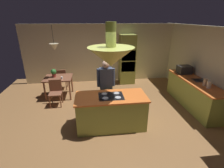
{
  "coord_description": "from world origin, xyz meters",
  "views": [
    {
      "loc": [
        -0.46,
        -4.05,
        2.79
      ],
      "look_at": [
        0.1,
        0.4,
        1.0
      ],
      "focal_mm": 26.82,
      "sensor_mm": 36.0,
      "label": 1
    }
  ],
  "objects_px": {
    "oven_tower": "(127,59)",
    "canister_flour": "(209,85)",
    "chair_by_back_wall": "(62,78)",
    "microwave_on_counter": "(184,70)",
    "kitchen_island": "(111,111)",
    "dining_table": "(58,80)",
    "potted_plant_on_table": "(54,73)",
    "person_at_island": "(106,84)",
    "cup_on_table": "(62,78)",
    "canister_sugar": "(205,82)",
    "chair_facing_island": "(56,91)"
  },
  "relations": [
    {
      "from": "kitchen_island",
      "to": "dining_table",
      "type": "xyz_separation_m",
      "value": [
        -1.7,
        2.1,
        0.19
      ]
    },
    {
      "from": "chair_by_back_wall",
      "to": "kitchen_island",
      "type": "bearing_deg",
      "value": 121.75
    },
    {
      "from": "canister_flour",
      "to": "canister_sugar",
      "type": "distance_m",
      "value": 0.18
    },
    {
      "from": "oven_tower",
      "to": "chair_facing_island",
      "type": "relative_size",
      "value": 2.45
    },
    {
      "from": "potted_plant_on_table",
      "to": "microwave_on_counter",
      "type": "relative_size",
      "value": 0.65
    },
    {
      "from": "chair_by_back_wall",
      "to": "person_at_island",
      "type": "bearing_deg",
      "value": 128.63
    },
    {
      "from": "kitchen_island",
      "to": "dining_table",
      "type": "relative_size",
      "value": 1.88
    },
    {
      "from": "canister_flour",
      "to": "microwave_on_counter",
      "type": "bearing_deg",
      "value": 90.0
    },
    {
      "from": "kitchen_island",
      "to": "canister_sugar",
      "type": "distance_m",
      "value": 2.92
    },
    {
      "from": "canister_sugar",
      "to": "microwave_on_counter",
      "type": "xyz_separation_m",
      "value": [
        0.0,
        1.18,
        0.03
      ]
    },
    {
      "from": "kitchen_island",
      "to": "chair_by_back_wall",
      "type": "height_order",
      "value": "kitchen_island"
    },
    {
      "from": "potted_plant_on_table",
      "to": "canister_sugar",
      "type": "distance_m",
      "value": 5.01
    },
    {
      "from": "oven_tower",
      "to": "chair_by_back_wall",
      "type": "distance_m",
      "value": 2.9
    },
    {
      "from": "potted_plant_on_table",
      "to": "microwave_on_counter",
      "type": "distance_m",
      "value": 4.72
    },
    {
      "from": "oven_tower",
      "to": "person_at_island",
      "type": "bearing_deg",
      "value": -114.65
    },
    {
      "from": "chair_facing_island",
      "to": "chair_by_back_wall",
      "type": "bearing_deg",
      "value": 90.0
    },
    {
      "from": "oven_tower",
      "to": "canister_flour",
      "type": "distance_m",
      "value": 3.52
    },
    {
      "from": "kitchen_island",
      "to": "canister_sugar",
      "type": "height_order",
      "value": "canister_sugar"
    },
    {
      "from": "oven_tower",
      "to": "cup_on_table",
      "type": "xyz_separation_m",
      "value": [
        -2.63,
        -1.36,
        -0.26
      ]
    },
    {
      "from": "chair_facing_island",
      "to": "potted_plant_on_table",
      "type": "bearing_deg",
      "value": 101.47
    },
    {
      "from": "chair_facing_island",
      "to": "potted_plant_on_table",
      "type": "height_order",
      "value": "potted_plant_on_table"
    },
    {
      "from": "canister_flour",
      "to": "potted_plant_on_table",
      "type": "bearing_deg",
      "value": 157.16
    },
    {
      "from": "cup_on_table",
      "to": "canister_sugar",
      "type": "bearing_deg",
      "value": -19.26
    },
    {
      "from": "potted_plant_on_table",
      "to": "canister_sugar",
      "type": "relative_size",
      "value": 1.4
    },
    {
      "from": "cup_on_table",
      "to": "oven_tower",
      "type": "bearing_deg",
      "value": 27.3
    },
    {
      "from": "chair_by_back_wall",
      "to": "microwave_on_counter",
      "type": "xyz_separation_m",
      "value": [
        4.54,
        -1.2,
        0.54
      ]
    },
    {
      "from": "oven_tower",
      "to": "canister_flour",
      "type": "height_order",
      "value": "oven_tower"
    },
    {
      "from": "kitchen_island",
      "to": "chair_facing_island",
      "type": "bearing_deg",
      "value": 139.49
    },
    {
      "from": "kitchen_island",
      "to": "potted_plant_on_table",
      "type": "height_order",
      "value": "potted_plant_on_table"
    },
    {
      "from": "kitchen_island",
      "to": "chair_by_back_wall",
      "type": "xyz_separation_m",
      "value": [
        -1.7,
        2.75,
        0.05
      ]
    },
    {
      "from": "kitchen_island",
      "to": "person_at_island",
      "type": "bearing_deg",
      "value": 95.37
    },
    {
      "from": "kitchen_island",
      "to": "cup_on_table",
      "type": "relative_size",
      "value": 20.49
    },
    {
      "from": "kitchen_island",
      "to": "dining_table",
      "type": "distance_m",
      "value": 2.71
    },
    {
      "from": "oven_tower",
      "to": "canister_flour",
      "type": "relative_size",
      "value": 10.85
    },
    {
      "from": "dining_table",
      "to": "canister_flour",
      "type": "bearing_deg",
      "value": -22.92
    },
    {
      "from": "canister_flour",
      "to": "person_at_island",
      "type": "bearing_deg",
      "value": 169.82
    },
    {
      "from": "person_at_island",
      "to": "chair_by_back_wall",
      "type": "xyz_separation_m",
      "value": [
        -1.63,
        2.04,
        -0.45
      ]
    },
    {
      "from": "oven_tower",
      "to": "person_at_island",
      "type": "height_order",
      "value": "oven_tower"
    },
    {
      "from": "oven_tower",
      "to": "chair_facing_island",
      "type": "distance_m",
      "value": 3.37
    },
    {
      "from": "potted_plant_on_table",
      "to": "microwave_on_counter",
      "type": "xyz_separation_m",
      "value": [
        4.68,
        -0.61,
        0.12
      ]
    },
    {
      "from": "canister_flour",
      "to": "microwave_on_counter",
      "type": "distance_m",
      "value": 1.36
    },
    {
      "from": "person_at_island",
      "to": "potted_plant_on_table",
      "type": "xyz_separation_m",
      "value": [
        -1.78,
        1.45,
        -0.03
      ]
    },
    {
      "from": "chair_facing_island",
      "to": "kitchen_island",
      "type": "bearing_deg",
      "value": -40.51
    },
    {
      "from": "oven_tower",
      "to": "canister_flour",
      "type": "xyz_separation_m",
      "value": [
        1.74,
        -3.06,
        -0.06
      ]
    },
    {
      "from": "canister_sugar",
      "to": "microwave_on_counter",
      "type": "distance_m",
      "value": 1.18
    },
    {
      "from": "canister_sugar",
      "to": "cup_on_table",
      "type": "bearing_deg",
      "value": 160.74
    },
    {
      "from": "oven_tower",
      "to": "cup_on_table",
      "type": "distance_m",
      "value": 2.97
    },
    {
      "from": "dining_table",
      "to": "chair_facing_island",
      "type": "distance_m",
      "value": 0.66
    },
    {
      "from": "canister_sugar",
      "to": "microwave_on_counter",
      "type": "relative_size",
      "value": 0.47
    },
    {
      "from": "dining_table",
      "to": "chair_facing_island",
      "type": "bearing_deg",
      "value": -90.0
    }
  ]
}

